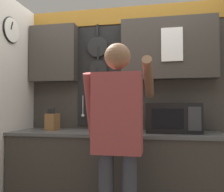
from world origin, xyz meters
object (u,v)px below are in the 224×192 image
object	(u,v)px
microwave	(173,118)
utensil_crock	(108,123)
person	(118,130)
knife_block	(52,122)

from	to	relation	value
microwave	utensil_crock	distance (m)	0.67
person	utensil_crock	bearing A→B (deg)	108.58
knife_block	person	distance (m)	1.06
knife_block	person	bearing A→B (deg)	-37.04
microwave	person	world-z (taller)	person
knife_block	utensil_crock	size ratio (longest dim) A/B	0.70
knife_block	utensil_crock	world-z (taller)	utensil_crock
microwave	utensil_crock	xyz separation A→B (m)	(-0.67, 0.00, -0.07)
knife_block	person	size ratio (longest dim) A/B	0.15
microwave	knife_block	world-z (taller)	microwave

